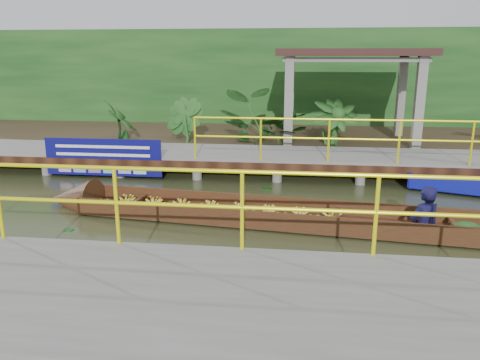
# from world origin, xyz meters

# --- Properties ---
(ground) EXTENTS (80.00, 80.00, 0.00)m
(ground) POSITION_xyz_m (0.00, 0.00, 0.00)
(ground) COLOR #2C341A
(ground) RESTS_ON ground
(land_strip) EXTENTS (30.00, 8.00, 0.45)m
(land_strip) POSITION_xyz_m (0.00, 7.50, 0.23)
(land_strip) COLOR #34261A
(land_strip) RESTS_ON ground
(far_dock) EXTENTS (16.00, 2.06, 1.66)m
(far_dock) POSITION_xyz_m (0.02, 3.43, 0.48)
(far_dock) COLOR slate
(far_dock) RESTS_ON ground
(near_dock) EXTENTS (18.00, 2.40, 1.73)m
(near_dock) POSITION_xyz_m (1.00, -4.20, 0.30)
(near_dock) COLOR slate
(near_dock) RESTS_ON ground
(pavilion) EXTENTS (4.40, 3.00, 3.00)m
(pavilion) POSITION_xyz_m (3.00, 6.30, 2.82)
(pavilion) COLOR slate
(pavilion) RESTS_ON ground
(foliage_backdrop) EXTENTS (30.00, 0.80, 4.00)m
(foliage_backdrop) POSITION_xyz_m (0.00, 10.00, 2.00)
(foliage_backdrop) COLOR #133B14
(foliage_backdrop) RESTS_ON ground
(vendor_boat) EXTENTS (9.72, 2.04, 1.99)m
(vendor_boat) POSITION_xyz_m (1.47, -0.29, 0.21)
(vendor_boat) COLOR #341A0E
(vendor_boat) RESTS_ON ground
(blue_banner) EXTENTS (2.99, 0.04, 0.94)m
(blue_banner) POSITION_xyz_m (-3.34, 2.48, 0.56)
(blue_banner) COLOR #0C0C61
(blue_banner) RESTS_ON ground
(tropical_plants) EXTENTS (14.23, 1.23, 1.54)m
(tropical_plants) POSITION_xyz_m (2.25, 5.30, 1.22)
(tropical_plants) COLOR #133B14
(tropical_plants) RESTS_ON ground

